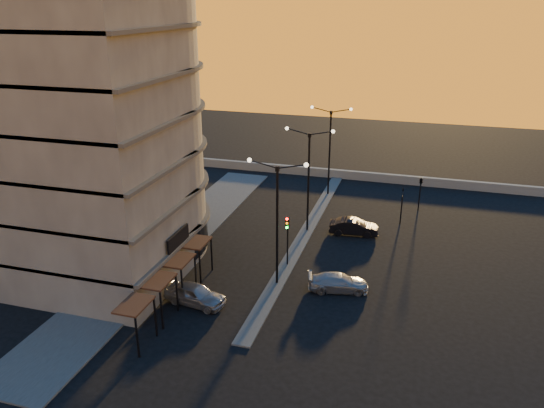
{
  "coord_description": "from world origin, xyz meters",
  "views": [
    {
      "loc": [
        9.4,
        -33.14,
        19.65
      ],
      "look_at": [
        -1.93,
        5.24,
        4.18
      ],
      "focal_mm": 35.0,
      "sensor_mm": 36.0,
      "label": 1
    }
  ],
  "objects": [
    {
      "name": "ground",
      "position": [
        0.0,
        0.0,
        0.0
      ],
      "size": [
        120.0,
        120.0,
        0.0
      ],
      "primitive_type": "plane",
      "color": "black",
      "rests_on": "ground"
    },
    {
      "name": "sidewalk_west",
      "position": [
        -10.5,
        4.0,
        0.06
      ],
      "size": [
        5.0,
        40.0,
        0.12
      ],
      "primitive_type": "cube",
      "color": "#454643",
      "rests_on": "ground"
    },
    {
      "name": "median",
      "position": [
        0.0,
        10.0,
        0.06
      ],
      "size": [
        1.2,
        36.0,
        0.12
      ],
      "primitive_type": "cube",
      "color": "#454643",
      "rests_on": "ground"
    },
    {
      "name": "parapet",
      "position": [
        2.0,
        26.0,
        0.5
      ],
      "size": [
        44.0,
        0.5,
        1.0
      ],
      "primitive_type": "cube",
      "color": "slate",
      "rests_on": "ground"
    },
    {
      "name": "building",
      "position": [
        -14.0,
        0.03,
        11.91
      ],
      "size": [
        14.35,
        17.08,
        25.0
      ],
      "color": "#635E58",
      "rests_on": "ground"
    },
    {
      "name": "streetlamp_near",
      "position": [
        0.0,
        0.0,
        5.59
      ],
      "size": [
        4.32,
        0.32,
        9.51
      ],
      "color": "black",
      "rests_on": "ground"
    },
    {
      "name": "streetlamp_mid",
      "position": [
        0.0,
        10.0,
        5.59
      ],
      "size": [
        4.32,
        0.32,
        9.51
      ],
      "color": "black",
      "rests_on": "ground"
    },
    {
      "name": "streetlamp_far",
      "position": [
        0.0,
        20.0,
        5.59
      ],
      "size": [
        4.32,
        0.32,
        9.51
      ],
      "color": "black",
      "rests_on": "ground"
    },
    {
      "name": "traffic_light_main",
      "position": [
        0.0,
        2.87,
        2.89
      ],
      "size": [
        0.28,
        0.44,
        4.25
      ],
      "color": "black",
      "rests_on": "ground"
    },
    {
      "name": "signal_east_a",
      "position": [
        8.0,
        14.0,
        1.93
      ],
      "size": [
        0.13,
        0.16,
        3.6
      ],
      "color": "black",
      "rests_on": "ground"
    },
    {
      "name": "signal_east_b",
      "position": [
        9.5,
        18.0,
        3.1
      ],
      "size": [
        0.42,
        1.99,
        3.6
      ],
      "color": "black",
      "rests_on": "ground"
    },
    {
      "name": "car_hatchback",
      "position": [
        -4.65,
        -4.25,
        0.74
      ],
      "size": [
        4.59,
        2.41,
        1.49
      ],
      "primitive_type": "imported",
      "rotation": [
        0.0,
        0.0,
        1.42
      ],
      "color": "gray",
      "rests_on": "ground"
    },
    {
      "name": "car_sedan",
      "position": [
        4.13,
        10.48,
        0.71
      ],
      "size": [
        4.46,
        2.0,
        1.42
      ],
      "primitive_type": "imported",
      "rotation": [
        0.0,
        0.0,
        1.69
      ],
      "color": "black",
      "rests_on": "ground"
    },
    {
      "name": "car_wagon",
      "position": [
        4.5,
        0.35,
        0.63
      ],
      "size": [
        4.66,
        2.73,
        1.27
      ],
      "primitive_type": "imported",
      "rotation": [
        0.0,
        0.0,
        1.8
      ],
      "color": "gray",
      "rests_on": "ground"
    }
  ]
}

